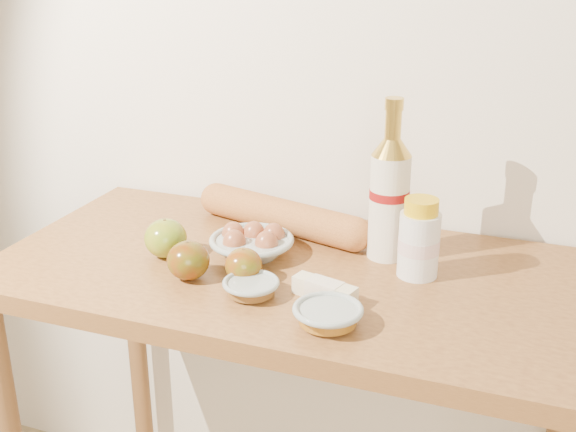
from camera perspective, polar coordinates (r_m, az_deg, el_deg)
The scene contains 12 objects.
back_wall at distance 1.63m, azimuth 4.54°, elevation 13.61°, with size 3.50×0.02×2.60m, color silver.
table at distance 1.50m, azimuth 0.40°, elevation -8.31°, with size 1.20×0.60×0.90m.
bourbon_bottle at distance 1.45m, azimuth 8.01°, elevation 1.66°, with size 0.10×0.10×0.33m.
cream_bottle at distance 1.40m, azimuth 10.31°, elevation -1.92°, with size 0.09×0.09×0.16m.
egg_bowl at distance 1.49m, azimuth -2.87°, elevation -2.16°, with size 0.21×0.21×0.06m.
baguette at distance 1.60m, azimuth -0.55°, elevation 0.05°, with size 0.45×0.19×0.07m.
apple_yellowgreen at distance 1.49m, azimuth -9.64°, elevation -1.74°, with size 0.11×0.11×0.08m.
apple_redgreen_front at distance 1.39m, azimuth -7.88°, elevation -3.49°, with size 0.09×0.09×0.08m.
apple_redgreen_right at distance 1.37m, azimuth -3.53°, elevation -3.89°, with size 0.08×0.08×0.07m.
sugar_bowl at distance 1.33m, azimuth -2.94°, elevation -5.65°, with size 0.12×0.12×0.03m.
syrup_bowl at distance 1.23m, azimuth 3.17°, elevation -7.82°, with size 0.12×0.12×0.03m.
butter_stick at distance 1.31m, azimuth 2.92°, elevation -5.88°, with size 0.13×0.06×0.04m.
Camera 1 is at (0.44, -0.04, 1.52)m, focal length 45.00 mm.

